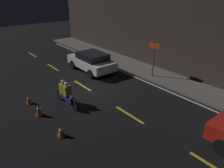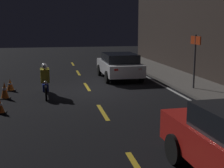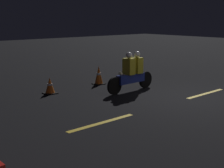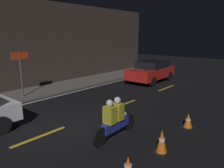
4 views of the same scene
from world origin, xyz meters
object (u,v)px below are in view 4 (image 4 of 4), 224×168
Objects in this scene: taxi_red at (151,71)px; shop_sign at (20,65)px; motorcycle at (114,120)px; traffic_cone_mid at (162,142)px; traffic_cone_near at (128,168)px; traffic_cone_far at (188,121)px.

taxi_red is 8.74m from shop_sign.
motorcycle reaches higher than traffic_cone_mid.
taxi_red is 1.94× the size of motorcycle.
traffic_cone_near is 1.02× the size of traffic_cone_far.
taxi_red is at bearing -19.26° from shop_sign.
motorcycle is (-8.49, -3.72, -0.15)m from taxi_red.
shop_sign reaches higher than traffic_cone_near.
traffic_cone_far is at bearing -75.58° from shop_sign.
traffic_cone_near reaches higher than traffic_cone_far.
taxi_red is at bearing 32.71° from traffic_cone_mid.
traffic_cone_mid is (0.18, -1.62, -0.30)m from motorcycle.
taxi_red reaches higher than traffic_cone_near.
traffic_cone_far is 8.49m from shop_sign.
shop_sign is (0.29, 6.58, 1.17)m from motorcycle.
motorcycle is at bearing 49.09° from traffic_cone_near.
traffic_cone_far is at bearing 1.03° from traffic_cone_near.
taxi_red is 5.92× the size of traffic_cone_mid.
traffic_cone_mid is at bearing -85.67° from motorcycle.
traffic_cone_near is 1.55m from traffic_cone_mid.
traffic_cone_mid is at bearing -90.75° from shop_sign.
taxi_red is at bearing 28.24° from traffic_cone_near.
shop_sign reaches higher than traffic_cone_mid.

